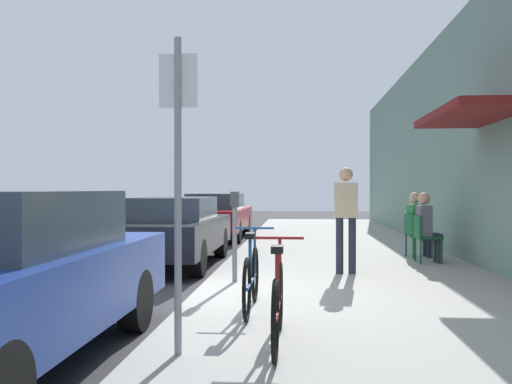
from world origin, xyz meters
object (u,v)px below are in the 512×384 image
object	(u,v)px
parking_meter	(235,229)
cafe_chair_0	(424,235)
seated_patron_0	(427,225)
cafe_chair_1	(415,232)
bicycle_1	(278,303)
seated_patron_1	(418,222)
street_sign	(178,169)
parked_car_2	(215,215)
bicycle_0	(251,278)
parked_car_1	(170,229)
pedestrian_standing	(346,211)

from	to	relation	value
parking_meter	cafe_chair_0	world-z (taller)	parking_meter
seated_patron_0	cafe_chair_1	world-z (taller)	seated_patron_0
bicycle_1	seated_patron_1	bearing A→B (deg)	68.59
street_sign	seated_patron_0	bearing A→B (deg)	60.89
seated_patron_1	parked_car_2	bearing A→B (deg)	133.59
cafe_chair_1	bicycle_0	bearing A→B (deg)	-118.88
bicycle_1	cafe_chair_0	world-z (taller)	bicycle_1
parked_car_1	cafe_chair_1	world-z (taller)	parked_car_1
parked_car_1	parking_meter	size ratio (longest dim) A/B	3.33
parked_car_1	bicycle_1	size ratio (longest dim) A/B	2.57
seated_patron_0	seated_patron_1	bearing A→B (deg)	89.98
parking_meter	seated_patron_1	bearing A→B (deg)	44.56
street_sign	cafe_chair_0	xyz separation A→B (m)	(3.28, 6.00, -1.02)
parked_car_1	cafe_chair_1	size ratio (longest dim) A/B	5.06
cafe_chair_0	pedestrian_standing	bearing A→B (deg)	-136.18
seated_patron_1	street_sign	bearing A→B (deg)	-116.11
seated_patron_0	pedestrian_standing	distance (m)	2.21
bicycle_1	seated_patron_1	world-z (taller)	seated_patron_1
cafe_chair_1	pedestrian_standing	xyz separation A→B (m)	(-1.55, -2.29, 0.50)
bicycle_0	cafe_chair_1	xyz separation A→B (m)	(2.82, 5.12, 0.14)
parked_car_2	street_sign	world-z (taller)	street_sign
pedestrian_standing	cafe_chair_1	bearing A→B (deg)	56.00
parking_meter	bicycle_1	world-z (taller)	parking_meter
cafe_chair_1	pedestrian_standing	distance (m)	2.81
seated_patron_1	bicycle_0	bearing A→B (deg)	-119.33
pedestrian_standing	bicycle_0	bearing A→B (deg)	-114.30
parking_meter	seated_patron_0	bearing A→B (deg)	36.36
bicycle_1	seated_patron_1	xyz separation A→B (m)	(2.53, 6.46, 0.34)
street_sign	cafe_chair_1	bearing A→B (deg)	64.26
parked_car_1	cafe_chair_0	xyz separation A→B (m)	(4.78, -0.13, -0.07)
street_sign	cafe_chair_0	world-z (taller)	street_sign
parked_car_1	street_sign	world-z (taller)	street_sign
bicycle_1	parking_meter	bearing A→B (deg)	103.20
parked_car_1	bicycle_1	xyz separation A→B (m)	(2.31, -5.77, -0.22)
parked_car_2	bicycle_1	world-z (taller)	parked_car_2
cafe_chair_1	bicycle_1	bearing A→B (deg)	-110.99
parking_meter	pedestrian_standing	world-z (taller)	pedestrian_standing
bicycle_0	parking_meter	bearing A→B (deg)	102.16
street_sign	seated_patron_1	world-z (taller)	street_sign
parking_meter	pedestrian_standing	size ratio (longest dim) A/B	0.78
cafe_chair_0	cafe_chair_1	xyz separation A→B (m)	(0.00, 0.81, 0.00)
seated_patron_0	seated_patron_1	xyz separation A→B (m)	(0.00, 0.82, 0.00)
cafe_chair_0	street_sign	bearing A→B (deg)	-118.69
parked_car_2	parking_meter	bearing A→B (deg)	-79.45
parked_car_2	seated_patron_0	world-z (taller)	seated_patron_0
street_sign	bicycle_0	size ratio (longest dim) A/B	1.52
parked_car_1	parking_meter	xyz separation A→B (m)	(1.55, -2.55, 0.19)
cafe_chair_0	seated_patron_1	distance (m)	0.85
seated_patron_0	pedestrian_standing	world-z (taller)	pedestrian_standing
bicycle_1	seated_patron_1	distance (m)	6.95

